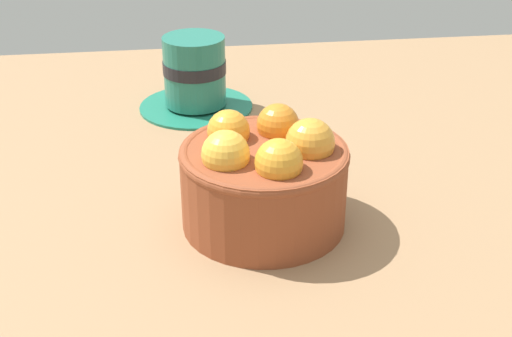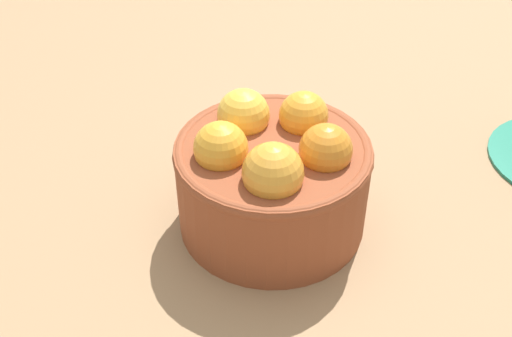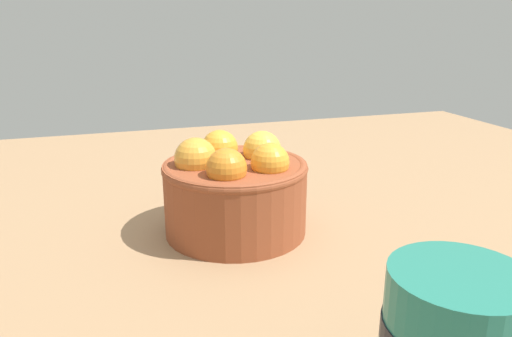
# 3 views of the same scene
# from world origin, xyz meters

# --- Properties ---
(ground_plane) EXTENTS (1.28, 1.01, 0.04)m
(ground_plane) POSITION_xyz_m (0.00, 0.00, -0.02)
(ground_plane) COLOR #997551
(terracotta_bowl) EXTENTS (0.14, 0.14, 0.10)m
(terracotta_bowl) POSITION_xyz_m (-0.00, 0.00, 0.05)
(terracotta_bowl) COLOR brown
(terracotta_bowl) RESTS_ON ground_plane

